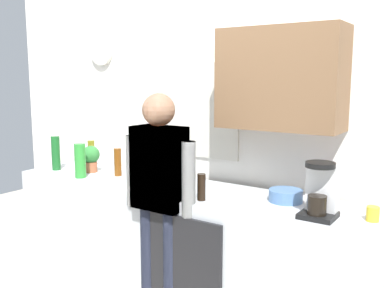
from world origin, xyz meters
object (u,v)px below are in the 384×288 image
object	(u,v)px
bottle_red_vinegar	(333,187)
bottle_green_wine	(56,153)
bottle_clear_soda	(80,161)
bottle_amber_beer	(118,162)
cup_yellow_cup	(373,214)
potted_plant	(91,157)
bottle_olive_oil	(91,154)
person_at_sink	(160,190)
bottle_dark_sauce	(201,187)
cup_white_mug	(152,175)
coffee_maker	(321,192)
mixing_bowl	(286,196)
person_guest	(160,190)

from	to	relation	value
bottle_red_vinegar	bottle_green_wine	size ratio (longest dim) A/B	0.73
bottle_green_wine	bottle_clear_soda	bearing A→B (deg)	-11.71
bottle_amber_beer	bottle_clear_soda	distance (m)	0.30
cup_yellow_cup	potted_plant	size ratio (longest dim) A/B	0.37
bottle_olive_oil	person_at_sink	distance (m)	1.20
potted_plant	bottle_amber_beer	bearing A→B (deg)	5.78
bottle_dark_sauce	cup_white_mug	xyz separation A→B (m)	(-0.61, 0.23, -0.04)
bottle_amber_beer	bottle_green_wine	size ratio (longest dim) A/B	0.77
coffee_maker	bottle_green_wine	bearing A→B (deg)	-179.60
person_at_sink	mixing_bowl	bearing A→B (deg)	18.51
coffee_maker	bottle_dark_sauce	distance (m)	0.77
mixing_bowl	potted_plant	size ratio (longest dim) A/B	0.96
potted_plant	cup_yellow_cup	bearing A→B (deg)	-0.03
bottle_dark_sauce	cup_yellow_cup	xyz separation A→B (m)	(1.04, 0.19, -0.05)
coffee_maker	bottle_dark_sauce	xyz separation A→B (m)	(-0.76, -0.10, -0.06)
bottle_dark_sauce	cup_white_mug	world-z (taller)	bottle_dark_sauce
cup_yellow_cup	person_guest	bearing A→B (deg)	-167.12
mixing_bowl	person_at_sink	size ratio (longest dim) A/B	0.14
bottle_amber_beer	coffee_maker	bearing A→B (deg)	-3.90
bottle_dark_sauce	potted_plant	world-z (taller)	potted_plant
bottle_dark_sauce	bottle_amber_beer	bearing A→B (deg)	167.13
bottle_green_wine	cup_white_mug	xyz separation A→B (m)	(0.98, 0.14, -0.10)
cup_yellow_cup	person_guest	size ratio (longest dim) A/B	0.05
cup_yellow_cup	bottle_clear_soda	bearing A→B (deg)	-175.12
bottle_green_wine	person_at_sink	distance (m)	1.33
bottle_dark_sauce	mixing_bowl	bearing A→B (deg)	30.82
bottle_amber_beer	bottle_dark_sauce	xyz separation A→B (m)	(0.97, -0.22, -0.03)
mixing_bowl	person_guest	xyz separation A→B (m)	(-0.75, -0.39, 0.02)
mixing_bowl	potted_plant	bearing A→B (deg)	-176.96
person_guest	person_at_sink	bearing A→B (deg)	180.00
person_at_sink	person_guest	xyz separation A→B (m)	(0.00, 0.00, 0.00)
coffee_maker	cup_white_mug	world-z (taller)	coffee_maker
cup_white_mug	person_at_sink	distance (m)	0.48
mixing_bowl	bottle_clear_soda	bearing A→B (deg)	-170.31
coffee_maker	person_guest	distance (m)	1.05
bottle_green_wine	person_guest	bearing A→B (deg)	-8.41
bottle_green_wine	cup_yellow_cup	xyz separation A→B (m)	(2.62, 0.10, -0.11)
coffee_maker	mixing_bowl	world-z (taller)	coffee_maker
coffee_maker	bottle_clear_soda	xyz separation A→B (m)	(-1.94, -0.10, -0.01)
cup_white_mug	potted_plant	xyz separation A→B (m)	(-0.65, -0.04, 0.08)
coffee_maker	bottle_amber_beer	world-z (taller)	coffee_maker
bottle_red_vinegar	bottle_dark_sauce	size ratio (longest dim) A/B	1.22
cup_yellow_cup	mixing_bowl	size ratio (longest dim) A/B	0.39
bottle_amber_beer	person_at_sink	xyz separation A→B (m)	(0.70, -0.33, -0.06)
bottle_amber_beer	bottle_olive_oil	world-z (taller)	bottle_olive_oil
bottle_amber_beer	cup_yellow_cup	world-z (taller)	bottle_amber_beer
bottle_amber_beer	person_guest	distance (m)	0.78
coffee_maker	potted_plant	bearing A→B (deg)	177.47
bottle_red_vinegar	cup_yellow_cup	distance (m)	0.37
potted_plant	person_guest	xyz separation A→B (m)	(0.99, -0.30, -0.08)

